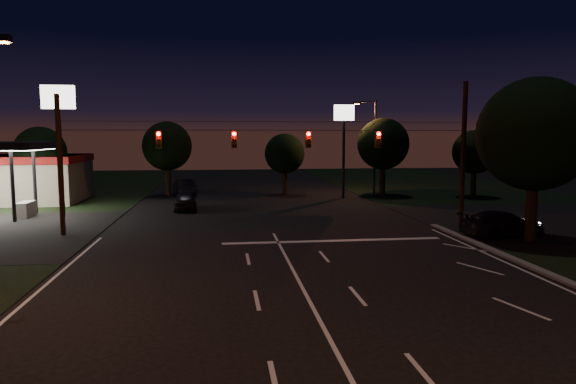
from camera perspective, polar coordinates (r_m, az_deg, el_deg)
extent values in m
plane|color=black|center=(16.62, 3.39, -13.79)|extent=(140.00, 140.00, 0.00)
cube|color=black|center=(39.25, 28.54, -2.80)|extent=(20.00, 16.00, 0.02)
cube|color=silver|center=(28.06, 5.03, -5.42)|extent=(12.00, 0.50, 0.01)
cylinder|color=black|center=(34.29, 18.62, -3.58)|extent=(0.30, 0.30, 9.00)
cylinder|color=black|center=(32.15, -23.68, -4.43)|extent=(0.28, 0.28, 8.00)
cylinder|color=black|center=(30.46, -1.85, 6.88)|extent=(24.00, 0.03, 0.03)
cylinder|color=black|center=(30.47, -1.85, 7.82)|extent=(24.00, 0.02, 0.02)
cube|color=#3F3307|center=(30.53, -14.14, 5.66)|extent=(0.32, 0.26, 1.00)
sphere|color=#FF0705|center=(30.37, -14.20, 6.28)|extent=(0.22, 0.22, 0.22)
sphere|color=black|center=(30.37, -14.18, 5.66)|extent=(0.20, 0.20, 0.20)
sphere|color=black|center=(30.37, -14.16, 5.03)|extent=(0.20, 0.20, 0.20)
cube|color=#3F3307|center=(30.33, -6.01, 5.81)|extent=(0.32, 0.26, 1.00)
sphere|color=#FF0705|center=(30.17, -6.01, 6.44)|extent=(0.22, 0.22, 0.22)
sphere|color=black|center=(30.17, -6.00, 5.81)|extent=(0.20, 0.20, 0.20)
sphere|color=black|center=(30.17, -5.99, 5.19)|extent=(0.20, 0.20, 0.20)
cube|color=#3F3307|center=(30.75, 2.26, 5.85)|extent=(0.32, 0.26, 1.00)
sphere|color=#FF0705|center=(30.60, 2.31, 6.47)|extent=(0.22, 0.22, 0.22)
sphere|color=black|center=(30.60, 2.31, 5.85)|extent=(0.20, 0.20, 0.20)
sphere|color=black|center=(30.60, 2.30, 5.23)|extent=(0.20, 0.20, 0.20)
cube|color=#3F3307|center=(31.76, 9.97, 5.78)|extent=(0.32, 0.26, 1.00)
sphere|color=#FF0705|center=(31.61, 10.07, 6.37)|extent=(0.22, 0.22, 0.22)
sphere|color=black|center=(31.61, 10.05, 5.77)|extent=(0.20, 0.20, 0.20)
sphere|color=black|center=(31.61, 10.04, 5.17)|extent=(0.20, 0.20, 0.20)
cube|color=gray|center=(40.04, -27.12, -1.76)|extent=(0.80, 2.00, 1.10)
cylinder|color=black|center=(37.97, -28.27, 0.58)|extent=(0.24, 0.24, 4.80)
cylinder|color=black|center=(41.72, -26.33, 1.14)|extent=(0.24, 0.24, 4.80)
cylinder|color=black|center=(38.97, -23.89, 2.92)|extent=(0.24, 0.24, 7.50)
cube|color=white|center=(39.01, -24.19, 9.60)|extent=(2.20, 0.30, 1.60)
cylinder|color=black|center=(46.68, 6.19, 3.60)|extent=(0.24, 0.24, 7.00)
cube|color=white|center=(46.67, 6.26, 8.76)|extent=(1.80, 0.30, 1.40)
cube|color=black|center=(18.82, -29.34, 14.67)|extent=(0.60, 0.35, 0.22)
cube|color=orange|center=(18.81, -29.32, 14.31)|extent=(0.45, 0.25, 0.04)
cylinder|color=black|center=(49.49, 9.62, 4.86)|extent=(0.20, 0.20, 9.00)
cylinder|color=black|center=(49.32, 8.70, 9.87)|extent=(1.80, 0.12, 0.12)
cube|color=black|center=(49.07, 7.67, 9.79)|extent=(0.60, 0.35, 0.22)
cube|color=orange|center=(49.06, 7.67, 9.65)|extent=(0.45, 0.25, 0.04)
cylinder|color=black|center=(30.42, 25.42, -1.28)|extent=(0.60, 0.60, 4.00)
sphere|color=black|center=(30.19, 25.76, 5.81)|extent=(6.00, 6.00, 6.00)
sphere|color=black|center=(30.90, 26.22, 5.45)|extent=(4.50, 4.50, 4.50)
sphere|color=black|center=(30.13, 24.47, 5.61)|extent=(4.20, 4.20, 4.20)
cylinder|color=black|center=(47.94, -25.66, 0.68)|extent=(0.49, 0.49, 3.00)
sphere|color=black|center=(47.77, -25.82, 4.05)|extent=(4.20, 4.20, 4.20)
sphere|color=black|center=(47.95, -25.22, 3.93)|extent=(3.15, 3.15, 3.15)
sphere|color=black|center=(48.11, -26.21, 3.93)|extent=(2.94, 2.94, 2.94)
cylinder|color=black|center=(49.75, -13.20, 1.47)|extent=(0.52, 0.52, 3.25)
sphere|color=black|center=(49.59, -13.29, 4.99)|extent=(4.60, 4.60, 4.60)
sphere|color=black|center=(49.89, -12.72, 4.85)|extent=(3.45, 3.45, 3.45)
sphere|color=black|center=(49.87, -13.79, 4.86)|extent=(3.22, 3.22, 3.22)
cylinder|color=black|center=(48.88, -0.37, 1.26)|extent=(0.47, 0.47, 2.75)
sphere|color=black|center=(48.72, -0.38, 4.29)|extent=(3.80, 3.80, 3.80)
sphere|color=black|center=(49.05, 0.02, 4.17)|extent=(2.85, 2.85, 2.85)
sphere|color=black|center=(48.86, -0.85, 4.20)|extent=(2.66, 2.66, 2.66)
cylinder|color=black|center=(48.84, 10.46, 1.53)|extent=(0.53, 0.53, 3.40)
sphere|color=black|center=(48.68, 10.54, 5.28)|extent=(4.80, 4.80, 4.80)
sphere|color=black|center=(49.17, 10.94, 5.12)|extent=(3.60, 3.60, 3.60)
sphere|color=black|center=(48.76, 9.91, 5.17)|extent=(3.36, 3.36, 3.36)
cylinder|color=black|center=(50.09, 19.91, 1.09)|extent=(0.48, 0.48, 2.90)
sphere|color=black|center=(49.93, 20.03, 4.21)|extent=(4.00, 4.00, 4.00)
sphere|color=black|center=(50.39, 20.27, 4.08)|extent=(3.00, 3.00, 3.00)
sphere|color=black|center=(49.93, 19.51, 4.12)|extent=(2.80, 2.80, 2.80)
imported|color=black|center=(39.92, -11.35, -0.92)|extent=(2.05, 4.48, 1.49)
imported|color=black|center=(51.10, -11.42, 0.63)|extent=(2.70, 4.70, 1.46)
imported|color=black|center=(31.48, 22.74, -3.27)|extent=(5.27, 2.92, 1.44)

